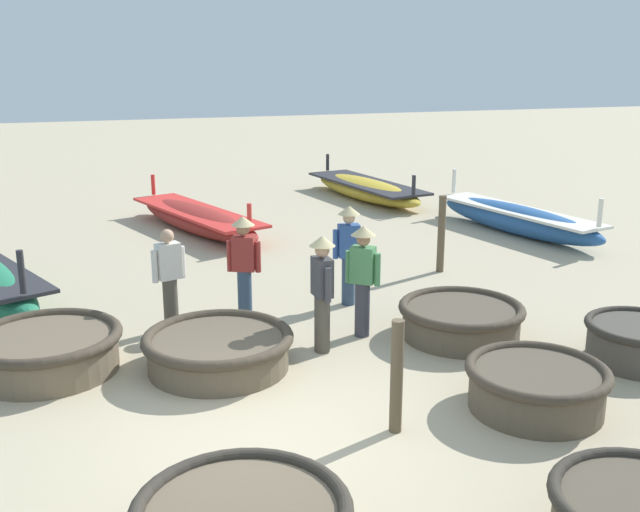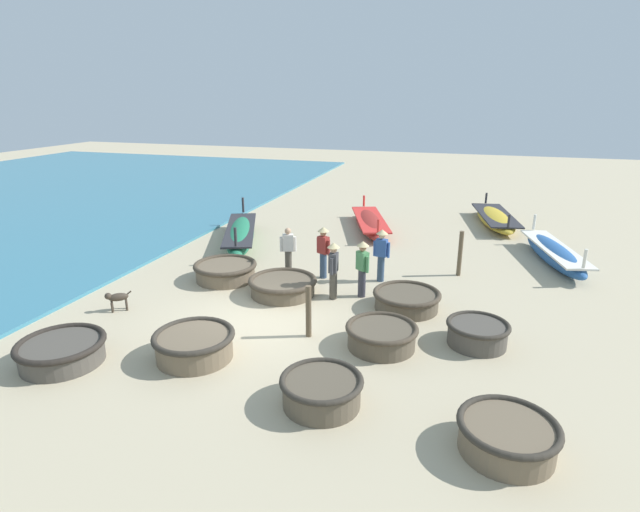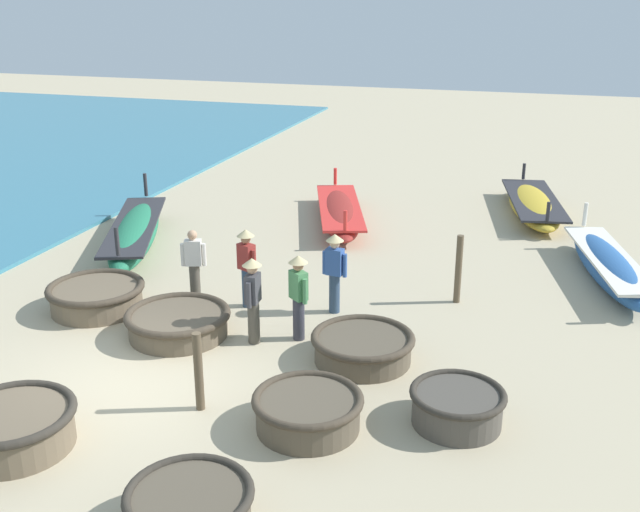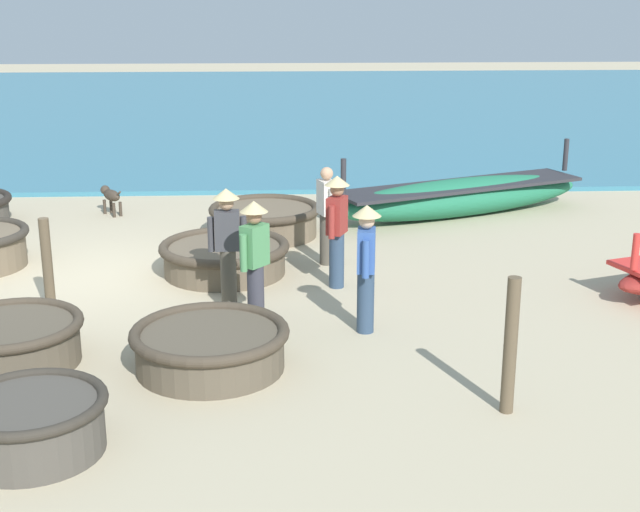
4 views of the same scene
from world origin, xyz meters
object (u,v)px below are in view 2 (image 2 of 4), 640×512
(coracle_far_left, at_px, (62,350))
(coracle_front_right, at_px, (322,390))
(coracle_far_right, at_px, (407,299))
(fisherman_standing_right, at_px, (381,252))
(coracle_upturned, at_px, (477,333))
(dog, at_px, (117,298))
(coracle_center, at_px, (194,344))
(fisherman_with_hat, at_px, (333,267))
(long_boat_blue_hull, at_px, (241,234))
(mooring_post_inland, at_px, (309,311))
(fisherman_by_coracle, at_px, (323,249))
(coracle_tilted, at_px, (507,436))
(coracle_nearest, at_px, (283,285))
(long_boat_white_hull, at_px, (554,253))
(long_boat_red_hull, at_px, (370,223))
(coracle_beside_post, at_px, (225,270))
(coracle_front_left, at_px, (382,335))
(fisherman_standing_left, at_px, (362,265))
(long_boat_green_hull, at_px, (495,218))
(fisherman_crouching, at_px, (288,250))
(mooring_post_shoreline, at_px, (460,254))

(coracle_far_left, bearing_deg, coracle_front_right, 1.96)
(coracle_far_right, distance_m, fisherman_standing_right, 2.28)
(coracle_upturned, bearing_deg, dog, -174.55)
(coracle_far_left, xyz_separation_m, dog, (-0.67, 2.65, 0.08))
(coracle_center, height_order, fisherman_with_hat, fisherman_with_hat)
(coracle_center, distance_m, long_boat_blue_hull, 8.84)
(coracle_center, distance_m, mooring_post_inland, 2.73)
(fisherman_by_coracle, height_order, dog, fisherman_by_coracle)
(fisherman_with_hat, bearing_deg, coracle_tilted, -50.14)
(coracle_tilted, relative_size, coracle_nearest, 0.83)
(long_boat_white_hull, height_order, long_boat_red_hull, long_boat_white_hull)
(long_boat_blue_hull, relative_size, dog, 9.65)
(fisherman_with_hat, relative_size, mooring_post_inland, 1.28)
(coracle_front_right, bearing_deg, coracle_beside_post, 131.60)
(dog, bearing_deg, coracle_far_right, 18.13)
(long_boat_white_hull, bearing_deg, coracle_front_left, -120.65)
(fisherman_standing_right, bearing_deg, fisherman_by_coracle, -172.08)
(coracle_nearest, bearing_deg, fisherman_with_hat, 5.42)
(coracle_tilted, height_order, dog, coracle_tilted)
(coracle_far_right, height_order, long_boat_red_hull, long_boat_red_hull)
(fisherman_standing_left, xyz_separation_m, mooring_post_inland, (-0.67, -2.81, -0.30))
(coracle_nearest, bearing_deg, fisherman_standing_left, 13.34)
(coracle_center, xyz_separation_m, fisherman_with_hat, (2.02, 4.15, 0.62))
(long_boat_red_hull, height_order, long_boat_green_hull, long_boat_red_hull)
(long_boat_blue_hull, distance_m, fisherman_crouching, 4.11)
(coracle_nearest, height_order, fisherman_standing_right, fisherman_standing_right)
(coracle_beside_post, relative_size, coracle_far_left, 1.06)
(long_boat_white_hull, distance_m, fisherman_standing_right, 6.46)
(coracle_nearest, height_order, long_boat_blue_hull, long_boat_blue_hull)
(long_boat_green_hull, height_order, fisherman_with_hat, fisherman_with_hat)
(fisherman_with_hat, distance_m, fisherman_standing_right, 2.06)
(coracle_nearest, relative_size, dog, 3.54)
(fisherman_standing_left, bearing_deg, mooring_post_shoreline, 45.57)
(coracle_nearest, height_order, mooring_post_inland, mooring_post_inland)
(coracle_front_right, distance_m, fisherman_standing_right, 6.82)
(coracle_beside_post, height_order, coracle_far_left, coracle_beside_post)
(long_boat_blue_hull, bearing_deg, coracle_center, -70.69)
(coracle_front_right, bearing_deg, coracle_tilted, -6.04)
(coracle_beside_post, relative_size, coracle_front_right, 1.25)
(coracle_far_right, relative_size, fisherman_crouching, 1.17)
(mooring_post_inland, bearing_deg, coracle_center, -140.39)
(fisherman_standing_left, bearing_deg, long_boat_red_hull, 99.99)
(fisherman_by_coracle, distance_m, fisherman_crouching, 1.16)
(coracle_front_right, bearing_deg, coracle_nearest, 118.86)
(long_boat_green_hull, xyz_separation_m, dog, (-9.94, -12.74, 0.08))
(long_boat_red_hull, xyz_separation_m, fisherman_standing_left, (1.30, -7.37, 0.66))
(coracle_front_right, relative_size, fisherman_with_hat, 0.95)
(long_boat_red_hull, bearing_deg, coracle_tilted, -69.06)
(long_boat_white_hull, distance_m, fisherman_standing_left, 7.53)
(coracle_upturned, height_order, fisherman_crouching, fisherman_crouching)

